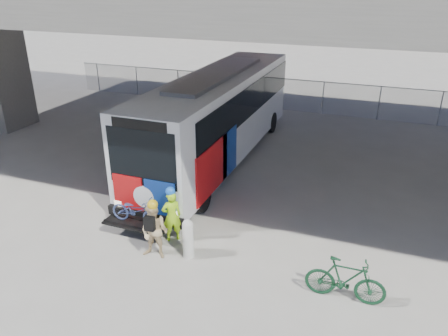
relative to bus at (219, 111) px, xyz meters
The scene contains 7 objects.
ground 4.77m from the bus, 62.12° to the right, with size 160.00×160.00×0.00m, color #9E9991.
bus is the anchor object (origin of this frame).
chainlink_fence 8.49m from the bus, 76.32° to the left, with size 30.00×0.06×30.00m.
bollard 7.33m from the bus, 75.03° to the right, with size 0.30×0.30×1.17m.
cyclist_hivis 6.55m from the bus, 80.59° to the right, with size 0.68×0.66×1.73m.
cyclist_tan 7.46m from the bus, 82.05° to the right, with size 0.84×0.68×1.78m.
bike_parked 9.56m from the bus, 49.71° to the right, with size 0.54×1.90×1.14m, color #143F24.
Camera 1 is at (4.42, -12.28, 7.19)m, focal length 35.00 mm.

